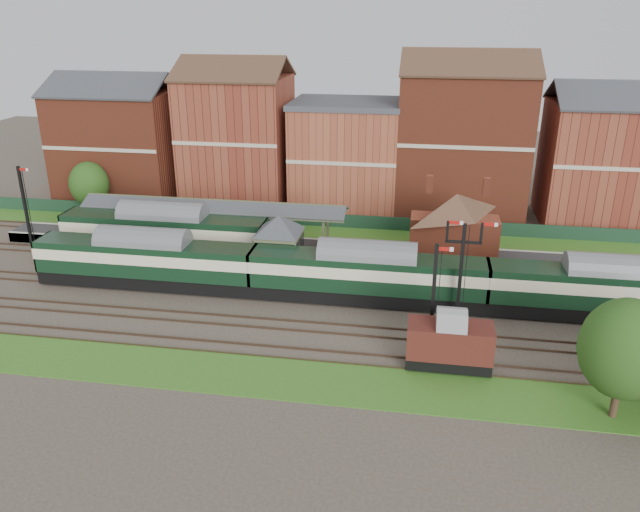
% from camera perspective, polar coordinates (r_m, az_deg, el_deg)
% --- Properties ---
extents(ground, '(160.00, 160.00, 0.00)m').
position_cam_1_polar(ground, '(51.63, -1.19, -3.86)').
color(ground, '#473D33').
rests_on(ground, ground).
extents(grass_back, '(90.00, 4.50, 0.06)m').
position_cam_1_polar(grass_back, '(66.20, 1.35, 2.11)').
color(grass_back, '#2D6619').
rests_on(grass_back, ground).
extents(grass_front, '(90.00, 5.00, 0.06)m').
position_cam_1_polar(grass_front, '(41.37, -4.30, -10.94)').
color(grass_front, '#2D6619').
rests_on(grass_front, ground).
extents(fence, '(90.00, 0.12, 1.50)m').
position_cam_1_polar(fence, '(67.83, 1.59, 3.24)').
color(fence, '#193823').
rests_on(fence, ground).
extents(platform, '(55.00, 3.40, 1.00)m').
position_cam_1_polar(platform, '(61.17, -4.13, 0.82)').
color(platform, '#2D2D2D').
rests_on(platform, ground).
extents(signal_box, '(5.40, 5.40, 6.00)m').
position_cam_1_polar(signal_box, '(53.87, -3.73, 0.92)').
color(signal_box, '#5E6F4F').
rests_on(signal_box, ground).
extents(brick_hut, '(3.20, 2.64, 2.94)m').
position_cam_1_polar(brick_hut, '(53.47, 4.71, -1.58)').
color(brick_hut, maroon).
rests_on(brick_hut, ground).
extents(station_building, '(8.10, 8.10, 5.90)m').
position_cam_1_polar(station_building, '(58.53, 12.21, 2.98)').
color(station_building, brown).
rests_on(station_building, platform).
extents(canopy, '(26.00, 3.89, 4.08)m').
position_cam_1_polar(canopy, '(61.48, -9.70, 4.70)').
color(canopy, '#515A38').
rests_on(canopy, platform).
extents(semaphore_bracket, '(3.60, 0.25, 8.18)m').
position_cam_1_polar(semaphore_bracket, '(46.83, 12.82, -1.01)').
color(semaphore_bracket, black).
rests_on(semaphore_bracket, ground).
extents(semaphore_platform_end, '(1.23, 0.25, 8.00)m').
position_cam_1_polar(semaphore_platform_end, '(68.64, -25.37, 4.31)').
color(semaphore_platform_end, black).
rests_on(semaphore_platform_end, ground).
extents(semaphore_siding, '(1.23, 0.25, 8.00)m').
position_cam_1_polar(semaphore_siding, '(42.80, 10.34, -3.75)').
color(semaphore_siding, black).
rests_on(semaphore_siding, ground).
extents(town_backdrop, '(69.00, 10.00, 16.00)m').
position_cam_1_polar(town_backdrop, '(72.90, 2.28, 9.65)').
color(town_backdrop, brown).
rests_on(town_backdrop, ground).
extents(dmu_train, '(56.42, 2.96, 4.33)m').
position_cam_1_polar(dmu_train, '(49.98, 4.30, -1.63)').
color(dmu_train, black).
rests_on(dmu_train, ground).
extents(platform_railcar, '(19.63, 3.09, 4.52)m').
position_cam_1_polar(platform_railcar, '(60.59, -14.04, 2.14)').
color(platform_railcar, black).
rests_on(platform_railcar, ground).
extents(goods_van_a, '(5.55, 2.40, 3.37)m').
position_cam_1_polar(goods_van_a, '(42.10, 11.76, -7.75)').
color(goods_van_a, black).
rests_on(goods_van_a, ground).
extents(tree_far, '(5.16, 5.16, 7.53)m').
position_cam_1_polar(tree_far, '(39.25, 26.18, -7.66)').
color(tree_far, '#382619').
rests_on(tree_far, ground).
extents(tree_back, '(4.36, 4.36, 6.37)m').
position_cam_1_polar(tree_back, '(75.14, -20.36, 6.20)').
color(tree_back, '#382619').
rests_on(tree_back, ground).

